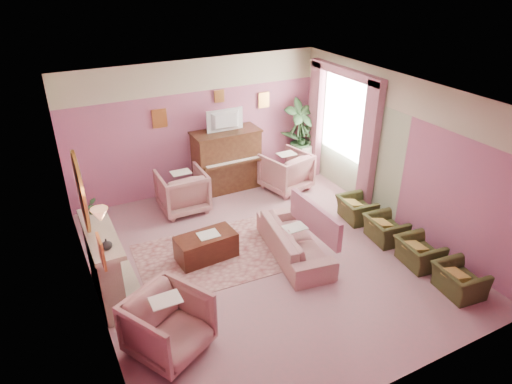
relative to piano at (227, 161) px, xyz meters
name	(u,v)px	position (x,y,z in m)	size (l,w,h in m)	color
floor	(265,256)	(-0.50, -2.68, -0.65)	(5.50, 6.00, 0.01)	#A7757C
ceiling	(267,96)	(-0.50, -2.68, 2.15)	(5.50, 6.00, 0.01)	white
wall_back	(198,127)	(-0.50, 0.32, 0.75)	(5.50, 0.02, 2.80)	#8E547A
wall_front	(401,296)	(-0.50, -5.68, 0.75)	(5.50, 0.02, 2.80)	#8E547A
wall_left	(85,226)	(-3.25, -2.68, 0.75)	(0.02, 6.00, 2.80)	#8E547A
wall_right	(398,153)	(2.25, -2.68, 0.75)	(0.02, 6.00, 2.80)	#8E547A
picture_rail_band	(195,76)	(-0.50, 0.31, 1.82)	(5.50, 0.01, 0.65)	beige
stripe_panel	(351,146)	(2.23, -1.38, 0.42)	(0.01, 3.00, 2.15)	#ABBC92
fireplace_surround	(104,266)	(-3.09, -2.48, -0.10)	(0.30, 1.40, 1.10)	#B7AA8B
fireplace_inset	(112,273)	(-2.99, -2.48, -0.25)	(0.18, 0.72, 0.68)	black
fire_ember	(117,281)	(-2.95, -2.48, -0.43)	(0.06, 0.54, 0.10)	orange
mantel_shelf	(100,233)	(-3.06, -2.48, 0.47)	(0.40, 1.55, 0.07)	#B7AA8B
hearth	(123,291)	(-2.89, -2.48, -0.64)	(0.55, 1.50, 0.02)	#B7AA8B
mirror_frame	(81,192)	(-3.20, -2.48, 1.15)	(0.04, 0.72, 1.20)	gold
mirror_glass	(83,192)	(-3.17, -2.48, 1.15)	(0.01, 0.60, 1.06)	silver
sconce_shade	(100,215)	(-3.12, -3.53, 1.33)	(0.20, 0.20, 0.16)	#E89362
piano	(227,161)	(0.00, 0.00, 0.00)	(1.40, 0.60, 1.30)	#462A18
piano_keyshelf	(233,164)	(0.00, -0.35, 0.07)	(1.30, 0.12, 0.06)	#462A18
piano_keys	(233,162)	(0.00, -0.35, 0.11)	(1.20, 0.08, 0.02)	white
piano_top	(226,132)	(0.00, 0.00, 0.66)	(1.45, 0.65, 0.04)	#462A18
television	(226,119)	(0.00, -0.05, 0.95)	(0.80, 0.12, 0.48)	black
print_back_left	(160,118)	(-1.30, 0.28, 1.07)	(0.30, 0.03, 0.38)	gold
print_back_right	(264,100)	(1.05, 0.28, 1.13)	(0.26, 0.03, 0.34)	gold
print_back_mid	(219,96)	(0.00, 0.28, 1.35)	(0.22, 0.03, 0.26)	gold
print_left_wall	(101,252)	(-3.21, -3.88, 1.07)	(0.03, 0.28, 0.36)	gold
window_blind	(345,114)	(2.20, -1.13, 1.05)	(0.03, 1.40, 1.80)	beige
curtain_left	(369,147)	(2.12, -2.05, 0.65)	(0.16, 0.34, 2.60)	#A55F72
curtain_right	(316,120)	(2.12, -0.21, 0.65)	(0.16, 0.34, 2.60)	#A55F72
pelmet	(346,72)	(2.12, -1.13, 1.91)	(0.16, 2.20, 0.16)	#A55F72
mantel_plant	(92,205)	(-3.05, -1.93, 0.64)	(0.16, 0.16, 0.28)	#274926
mantel_vase	(106,244)	(-3.05, -2.98, 0.58)	(0.16, 0.16, 0.16)	beige
area_rug	(213,256)	(-1.30, -2.26, -0.64)	(2.50, 1.80, 0.01)	#A36B66
coffee_table	(206,247)	(-1.40, -2.25, -0.43)	(1.00, 0.50, 0.45)	#3F1A10
table_paper	(208,235)	(-1.35, -2.25, -0.20)	(0.35, 0.28, 0.01)	silver
sofa	(294,235)	(-0.02, -2.84, -0.27)	(0.63, 1.89, 0.76)	tan
sofa_throw	(315,219)	(0.38, -2.84, -0.05)	(0.10, 1.43, 0.53)	#A55F72
floral_armchair_left	(182,189)	(-1.19, -0.48, -0.18)	(0.90, 0.90, 0.94)	tan
floral_armchair_right	(286,169)	(1.12, -0.64, -0.18)	(0.90, 0.90, 0.94)	tan
floral_armchair_front	(168,322)	(-2.59, -3.94, -0.18)	(0.90, 0.90, 0.94)	tan
olive_chair_a	(460,276)	(1.66, -4.86, -0.35)	(0.49, 0.69, 0.60)	#3A3E1D
olive_chair_b	(419,249)	(1.66, -4.04, -0.35)	(0.49, 0.69, 0.60)	#3A3E1D
olive_chair_c	(385,226)	(1.66, -3.22, -0.35)	(0.49, 0.69, 0.60)	#3A3E1D
olive_chair_d	(356,206)	(1.66, -2.40, -0.35)	(0.49, 0.69, 0.60)	#3A3E1D
side_table	(301,158)	(1.89, -0.04, -0.30)	(0.52, 0.52, 0.70)	white
side_plant_big	(302,137)	(1.89, -0.04, 0.22)	(0.30, 0.30, 0.34)	#274926
side_plant_small	(309,139)	(2.01, -0.14, 0.19)	(0.16, 0.16, 0.28)	#274926
palm_pot	(298,166)	(1.79, -0.06, -0.48)	(0.34, 0.34, 0.34)	brown
palm_plant	(299,131)	(1.79, -0.06, 0.41)	(0.76, 0.76, 1.44)	#274926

